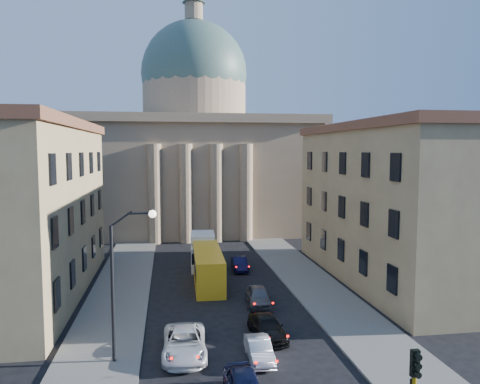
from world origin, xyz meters
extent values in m
cube|color=#63605B|center=(-8.50, 18.00, 0.07)|extent=(5.00, 60.00, 0.15)
cube|color=#63605B|center=(8.50, 18.00, 0.07)|extent=(5.00, 60.00, 0.15)
cube|color=#8E7357|center=(0.00, 56.00, 8.00)|extent=(34.00, 26.00, 16.00)
cube|color=#8E7357|center=(0.00, 56.00, 16.40)|extent=(35.50, 27.50, 1.20)
cylinder|color=#8E7357|center=(0.00, 56.00, 20.00)|extent=(16.00, 16.00, 8.00)
sphere|color=#4E6B5F|center=(0.00, 56.00, 24.00)|extent=(16.40, 16.40, 16.40)
cylinder|color=#8E7357|center=(0.00, 56.00, 33.50)|extent=(2.80, 2.80, 2.60)
cube|color=#8E7357|center=(-21.00, 54.00, 5.50)|extent=(13.00, 13.00, 11.00)
cone|color=brown|center=(-21.00, 54.00, 13.00)|extent=(26.02, 26.02, 4.00)
cube|color=#8E7357|center=(21.00, 54.00, 5.50)|extent=(13.00, 13.00, 11.00)
cone|color=brown|center=(21.00, 54.00, 13.00)|extent=(26.02, 26.02, 4.00)
cylinder|color=#8E7357|center=(-6.00, 42.80, 6.50)|extent=(1.80, 1.80, 13.00)
cylinder|color=#8E7357|center=(-2.00, 42.80, 6.50)|extent=(1.80, 1.80, 13.00)
cylinder|color=#8E7357|center=(2.00, 42.80, 6.50)|extent=(1.80, 1.80, 13.00)
cylinder|color=#8E7357|center=(6.00, 42.80, 6.50)|extent=(1.80, 1.80, 13.00)
cube|color=tan|center=(-17.00, 22.00, 7.00)|extent=(11.00, 26.00, 14.00)
cube|color=brown|center=(-17.00, 22.00, 14.30)|extent=(11.60, 26.60, 0.80)
cube|color=tan|center=(17.00, 22.00, 7.00)|extent=(11.00, 26.00, 14.00)
cube|color=brown|center=(17.00, 22.00, 14.30)|extent=(11.60, 26.60, 0.80)
cube|color=black|center=(5.30, -2.00, 3.75)|extent=(0.34, 0.22, 1.10)
cylinder|color=#FF0C05|center=(5.30, -2.12, 4.11)|extent=(0.20, 0.03, 0.20)
cylinder|color=orange|center=(5.30, -2.12, 3.75)|extent=(0.20, 0.03, 0.20)
cylinder|color=#0CE526|center=(5.30, -2.12, 3.39)|extent=(0.20, 0.03, 0.20)
cube|color=black|center=(5.30, -1.90, 2.90)|extent=(0.22, 0.10, 0.30)
cylinder|color=black|center=(-7.50, 8.00, 4.00)|extent=(0.20, 0.20, 8.00)
cylinder|color=black|center=(-6.95, 8.00, 8.35)|extent=(1.30, 0.12, 0.96)
cylinder|color=black|center=(-5.95, 8.00, 8.65)|extent=(1.30, 0.12, 0.12)
sphere|color=white|center=(-5.20, 8.00, 8.60)|extent=(0.44, 0.44, 0.44)
imported|color=#ABADB3|center=(0.80, 7.15, 0.62)|extent=(1.35, 3.76, 1.23)
imported|color=silver|center=(-3.47, 8.42, 0.77)|extent=(2.72, 5.60, 1.53)
imported|color=black|center=(1.95, 10.32, 0.67)|extent=(2.23, 4.73, 1.33)
imported|color=#545459|center=(2.61, 16.51, 0.74)|extent=(1.98, 4.44, 1.48)
imported|color=black|center=(2.78, 27.46, 0.67)|extent=(1.53, 4.10, 1.34)
cube|color=yellow|center=(-0.80, 23.59, 1.51)|extent=(2.72, 10.79, 3.02)
cube|color=black|center=(-0.80, 23.59, 2.00)|extent=(2.76, 10.20, 1.07)
cylinder|color=black|center=(-1.88, 19.72, 0.49)|extent=(0.32, 0.98, 0.98)
cylinder|color=black|center=(0.07, 19.66, 0.49)|extent=(0.32, 0.98, 0.98)
cylinder|color=black|center=(-1.67, 27.51, 0.49)|extent=(0.32, 0.98, 0.98)
cylinder|color=black|center=(0.28, 27.46, 0.49)|extent=(0.32, 0.98, 0.98)
cube|color=silver|center=(-0.91, 27.69, 1.23)|extent=(2.50, 2.59, 2.45)
cube|color=black|center=(-0.99, 26.51, 1.53)|extent=(2.25, 0.26, 1.12)
cube|color=silver|center=(-0.74, 30.44, 1.79)|extent=(2.71, 4.44, 3.17)
cylinder|color=black|center=(-1.96, 27.34, 0.46)|extent=(0.34, 0.94, 0.92)
cylinder|color=black|center=(0.08, 27.22, 0.46)|extent=(0.34, 0.94, 0.92)
cylinder|color=black|center=(-1.71, 31.42, 0.46)|extent=(0.34, 0.94, 0.92)
cylinder|color=black|center=(0.33, 31.30, 0.46)|extent=(0.34, 0.94, 0.92)
camera|label=1|loc=(-4.32, -18.61, 12.20)|focal=35.00mm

